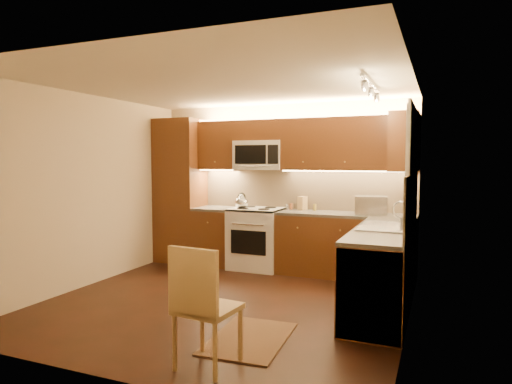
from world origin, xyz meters
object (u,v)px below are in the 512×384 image
at_px(toaster_oven, 371,205).
at_px(soap_bottle, 409,214).
at_px(microwave, 260,155).
at_px(kettle, 242,201).
at_px(stove, 257,238).
at_px(dining_chair, 208,305).
at_px(sink, 384,220).
at_px(knife_block, 302,203).

bearing_deg(toaster_oven, soap_bottle, -60.71).
xyz_separation_m(microwave, kettle, (-0.19, -0.26, -0.68)).
distance_m(stove, dining_chair, 3.32).
bearing_deg(soap_bottle, microwave, 145.58).
distance_m(stove, sink, 2.35).
height_order(toaster_oven, dining_chair, toaster_oven).
xyz_separation_m(stove, microwave, (0.00, 0.14, 1.26)).
bearing_deg(dining_chair, sink, 67.52).
bearing_deg(knife_block, stove, -148.24).
distance_m(knife_block, soap_bottle, 1.83).
relative_size(stove, toaster_oven, 2.17).
xyz_separation_m(stove, kettle, (-0.19, -0.13, 0.58)).
xyz_separation_m(knife_block, soap_bottle, (1.58, -0.93, 0.01)).
bearing_deg(dining_chair, knife_block, 99.60).
height_order(knife_block, soap_bottle, soap_bottle).
relative_size(microwave, sink, 0.88).
xyz_separation_m(sink, kettle, (-2.19, 1.00, 0.06)).
height_order(kettle, dining_chair, kettle).
xyz_separation_m(sink, dining_chair, (-1.11, -2.08, -0.48)).
height_order(sink, toaster_oven, toaster_oven).
bearing_deg(stove, dining_chair, -74.46).
bearing_deg(soap_bottle, dining_chair, -132.07).
bearing_deg(kettle, dining_chair, -50.88).
xyz_separation_m(toaster_oven, dining_chair, (-0.80, -3.23, -0.53)).
bearing_deg(stove, sink, -29.36).
bearing_deg(kettle, stove, 53.16).
bearing_deg(sink, stove, 150.64).
distance_m(microwave, kettle, 0.75).
relative_size(microwave, soap_bottle, 3.52).
bearing_deg(sink, knife_block, 135.17).
xyz_separation_m(stove, soap_bottle, (2.24, -0.72, 0.55)).
relative_size(toaster_oven, dining_chair, 0.43).
bearing_deg(microwave, toaster_oven, -3.70).
height_order(stove, knife_block, knife_block).
bearing_deg(sink, toaster_oven, 105.02).
xyz_separation_m(toaster_oven, soap_bottle, (0.55, -0.74, -0.02)).
bearing_deg(dining_chair, soap_bottle, 67.19).
distance_m(microwave, knife_block, 0.98).
bearing_deg(soap_bottle, knife_block, 136.02).
height_order(sink, soap_bottle, soap_bottle).
bearing_deg(sink, dining_chair, -118.14).
bearing_deg(sink, kettle, 155.56).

